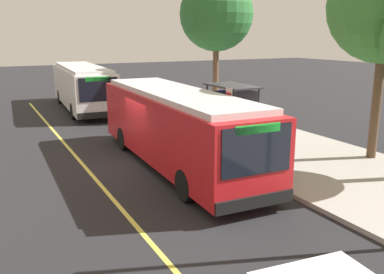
{
  "coord_description": "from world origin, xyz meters",
  "views": [
    {
      "loc": [
        15.22,
        -5.58,
        4.95
      ],
      "look_at": [
        2.1,
        1.16,
        1.37
      ],
      "focal_mm": 39.24,
      "sensor_mm": 36.0,
      "label": 1
    }
  ],
  "objects_px": {
    "transit_bus_second": "(83,86)",
    "route_sign_post": "(229,112)",
    "waiting_bench": "(231,125)",
    "pedestrian_commuter": "(245,127)",
    "transit_bus_main": "(177,126)"
  },
  "relations": [
    {
      "from": "transit_bus_second",
      "to": "waiting_bench",
      "type": "bearing_deg",
      "value": 21.24
    },
    {
      "from": "waiting_bench",
      "to": "pedestrian_commuter",
      "type": "height_order",
      "value": "pedestrian_commuter"
    },
    {
      "from": "route_sign_post",
      "to": "pedestrian_commuter",
      "type": "height_order",
      "value": "route_sign_post"
    },
    {
      "from": "transit_bus_main",
      "to": "pedestrian_commuter",
      "type": "xyz_separation_m",
      "value": [
        -0.52,
        3.49,
        -0.5
      ]
    },
    {
      "from": "transit_bus_main",
      "to": "transit_bus_second",
      "type": "relative_size",
      "value": 0.98
    },
    {
      "from": "waiting_bench",
      "to": "pedestrian_commuter",
      "type": "distance_m",
      "value": 2.65
    },
    {
      "from": "waiting_bench",
      "to": "route_sign_post",
      "type": "height_order",
      "value": "route_sign_post"
    },
    {
      "from": "transit_bus_second",
      "to": "pedestrian_commuter",
      "type": "distance_m",
      "value": 14.61
    },
    {
      "from": "transit_bus_second",
      "to": "pedestrian_commuter",
      "type": "relative_size",
      "value": 6.58
    },
    {
      "from": "waiting_bench",
      "to": "route_sign_post",
      "type": "distance_m",
      "value": 3.83
    },
    {
      "from": "transit_bus_main",
      "to": "pedestrian_commuter",
      "type": "distance_m",
      "value": 3.56
    },
    {
      "from": "transit_bus_second",
      "to": "route_sign_post",
      "type": "bearing_deg",
      "value": 9.79
    },
    {
      "from": "route_sign_post",
      "to": "transit_bus_second",
      "type": "bearing_deg",
      "value": -170.21
    },
    {
      "from": "route_sign_post",
      "to": "pedestrian_commuter",
      "type": "distance_m",
      "value": 1.52
    },
    {
      "from": "transit_bus_second",
      "to": "waiting_bench",
      "type": "xyz_separation_m",
      "value": [
        11.67,
        4.53,
        -0.98
      ]
    }
  ]
}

